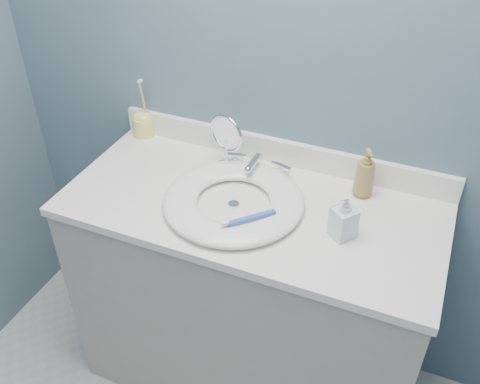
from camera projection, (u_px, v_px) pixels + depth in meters
The scene contains 12 objects.
back_wall at pixel (285, 77), 1.72m from camera, with size 2.20×0.02×2.40m, color slate.
vanity_cabinet at pixel (250, 300), 1.98m from camera, with size 1.20×0.55×0.85m, color #A9A39B.
countertop at pixel (251, 207), 1.72m from camera, with size 1.22×0.57×0.03m, color white.
backsplash at pixel (280, 151), 1.88m from camera, with size 1.22×0.02×0.09m, color white.
basin at pixel (233, 201), 1.69m from camera, with size 0.45×0.45×0.04m, color white, non-canonical shape.
drain at pixel (234, 204), 1.70m from camera, with size 0.04×0.04×0.01m, color silver.
faucet at pixel (256, 166), 1.83m from camera, with size 0.25×0.13×0.07m.
makeup_mirror at pixel (226, 140), 1.81m from camera, with size 0.14×0.08×0.21m.
soap_bottle_amber at pixel (365, 173), 1.70m from camera, with size 0.07×0.07×0.17m, color olive.
soap_bottle_clear at pixel (344, 216), 1.55m from camera, with size 0.07×0.07×0.14m, color silver.
toothbrush_holder at pixel (143, 123), 2.02m from camera, with size 0.08×0.08×0.23m.
toothbrush_lying at pixel (249, 218), 1.58m from camera, with size 0.13×0.14×0.02m.
Camera 1 is at (0.49, -0.28, 1.94)m, focal length 40.00 mm.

